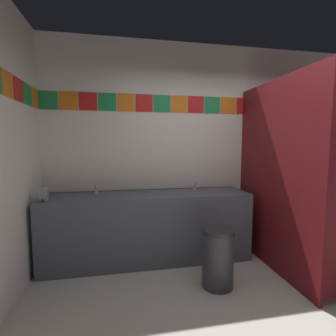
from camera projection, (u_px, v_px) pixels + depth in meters
The scene contains 9 objects.
ground_plane at pixel (282, 326), 2.04m from camera, with size 10.01×10.01×0.00m, color #B2ADA3.
wall_back at pixel (210, 148), 3.58m from camera, with size 4.55×0.09×2.85m.
vanity_counter at pixel (148, 226), 3.17m from camera, with size 2.56×0.60×0.86m.
faucet_left at pixel (96, 190), 3.09m from camera, with size 0.04×0.10×0.14m.
faucet_right at pixel (195, 187), 3.33m from camera, with size 0.04×0.10×0.14m.
soap_dispenser at pixel (44, 194), 2.73m from camera, with size 0.09×0.09×0.16m.
stall_divider at pixel (302, 179), 2.67m from camera, with size 0.92×1.56×2.23m.
toilet at pixel (285, 229), 3.44m from camera, with size 0.39×0.49×0.74m.
trash_bin at pixel (218, 258), 2.58m from camera, with size 0.33×0.33×0.62m.
Camera 1 is at (-1.28, -1.69, 1.50)m, focal length 26.52 mm.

